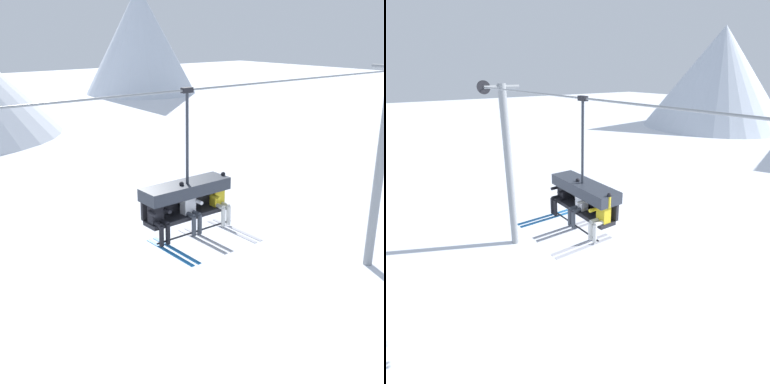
{
  "view_description": "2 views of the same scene",
  "coord_description": "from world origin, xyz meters",
  "views": [
    {
      "loc": [
        -5.87,
        -9.35,
        9.11
      ],
      "look_at": [
        1.02,
        -0.7,
        5.35
      ],
      "focal_mm": 45.0,
      "sensor_mm": 36.0,
      "label": 1
    },
    {
      "loc": [
        6.88,
        -5.26,
        8.4
      ],
      "look_at": [
        0.73,
        -0.9,
        5.38
      ],
      "focal_mm": 28.0,
      "sensor_mm": 36.0,
      "label": 2
    }
  ],
  "objects": [
    {
      "name": "ground_plane",
      "position": [
        0.0,
        0.0,
        0.0
      ],
      "size": [
        200.0,
        200.0,
        0.0
      ],
      "primitive_type": "plane",
      "color": "silver"
    },
    {
      "name": "skier_white",
      "position": [
        0.79,
        -0.94,
        5.07
      ],
      "size": [
        0.48,
        1.7,
        1.34
      ],
      "color": "silver"
    },
    {
      "name": "chairlift_chair",
      "position": [
        0.79,
        -0.73,
        5.37
      ],
      "size": [
        2.29,
        0.74,
        3.39
      ],
      "color": "#232328"
    },
    {
      "name": "mountain_peak_west",
      "position": [
        -21.94,
        42.69,
        7.56
      ],
      "size": [
        22.23,
        22.23,
        15.12
      ],
      "color": "silver",
      "rests_on": "ground_plane"
    },
    {
      "name": "lift_cable",
      "position": [
        2.23,
        -0.8,
        7.82
      ],
      "size": [
        19.03,
        0.05,
        0.05
      ],
      "color": "gray"
    },
    {
      "name": "lift_tower_near",
      "position": [
        -6.29,
        -0.02,
        4.21
      ],
      "size": [
        0.36,
        1.88,
        8.1
      ],
      "color": "gray",
      "rests_on": "ground_plane"
    },
    {
      "name": "skier_yellow",
      "position": [
        1.73,
        -0.94,
        5.07
      ],
      "size": [
        0.48,
        1.7,
        1.34
      ],
      "color": "yellow"
    },
    {
      "name": "skier_black",
      "position": [
        -0.14,
        -0.95,
        5.05
      ],
      "size": [
        0.46,
        1.7,
        1.23
      ],
      "color": "black"
    }
  ]
}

